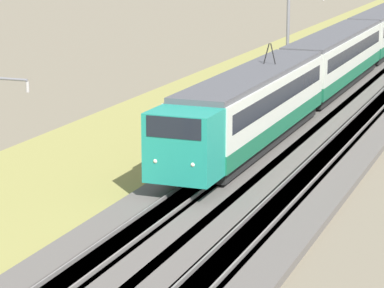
{
  "coord_description": "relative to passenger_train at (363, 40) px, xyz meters",
  "views": [
    {
      "loc": [
        -14.33,
        -13.1,
        10.87
      ],
      "look_at": [
        19.72,
        0.0,
        2.27
      ],
      "focal_mm": 85.0,
      "sensor_mm": 36.0,
      "label": 1
    }
  ],
  "objects": [
    {
      "name": "ballast_main",
      "position": [
        -7.32,
        0.0,
        -2.28
      ],
      "size": [
        240.0,
        4.4,
        0.3
      ],
      "color": "#605B56",
      "rests_on": "ground"
    },
    {
      "name": "catenary_mast_mid",
      "position": [
        -11.33,
        3.02,
        1.47
      ],
      "size": [
        0.22,
        2.56,
        7.54
      ],
      "color": "slate",
      "rests_on": "ground"
    },
    {
      "name": "grass_verge",
      "position": [
        -7.32,
        6.06,
        -2.37
      ],
      "size": [
        240.0,
        11.23,
        0.12
      ],
      "color": "#99934C",
      "rests_on": "ground"
    },
    {
      "name": "passenger_train",
      "position": [
        0.0,
        0.0,
        0.0
      ],
      "size": [
        78.71,
        2.92,
        5.17
      ],
      "rotation": [
        0.0,
        0.0,
        3.14
      ],
      "color": "teal",
      "rests_on": "ground"
    },
    {
      "name": "track_main",
      "position": [
        -7.32,
        0.0,
        -2.27
      ],
      "size": [
        240.0,
        1.57,
        0.45
      ],
      "color": "#4C4238",
      "rests_on": "ground"
    }
  ]
}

